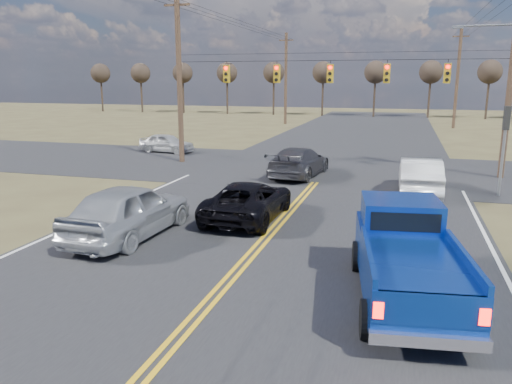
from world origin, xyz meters
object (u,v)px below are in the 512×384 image
(pickup_truck, at_px, (406,257))
(black_suv, at_px, (249,200))
(white_car_queue, at_px, (420,176))
(silver_suv, at_px, (129,210))
(cross_car_west, at_px, (166,143))
(dgrey_car_queue, at_px, (299,162))

(pickup_truck, height_order, black_suv, pickup_truck)
(black_suv, xyz_separation_m, white_car_queue, (6.09, 6.08, 0.12))
(silver_suv, bearing_deg, white_car_queue, -131.86)
(white_car_queue, bearing_deg, pickup_truck, 85.88)
(black_suv, xyz_separation_m, cross_car_west, (-10.52, 14.57, -0.04))
(black_suv, distance_m, cross_car_west, 17.97)
(dgrey_car_queue, distance_m, cross_car_west, 12.18)
(silver_suv, height_order, black_suv, silver_suv)
(silver_suv, height_order, cross_car_west, silver_suv)
(black_suv, height_order, dgrey_car_queue, dgrey_car_queue)
(silver_suv, distance_m, cross_car_west, 19.22)
(silver_suv, xyz_separation_m, dgrey_car_queue, (3.15, 11.75, -0.13))
(pickup_truck, distance_m, silver_suv, 8.87)
(pickup_truck, relative_size, cross_car_west, 1.50)
(silver_suv, bearing_deg, pickup_truck, 167.60)
(black_suv, bearing_deg, silver_suv, 46.49)
(white_car_queue, xyz_separation_m, cross_car_west, (-16.61, 8.49, -0.15))
(silver_suv, relative_size, cross_car_west, 1.35)
(silver_suv, relative_size, black_suv, 1.05)
(white_car_queue, height_order, dgrey_car_queue, white_car_queue)
(black_suv, height_order, cross_car_west, black_suv)
(dgrey_car_queue, bearing_deg, cross_car_west, -23.00)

